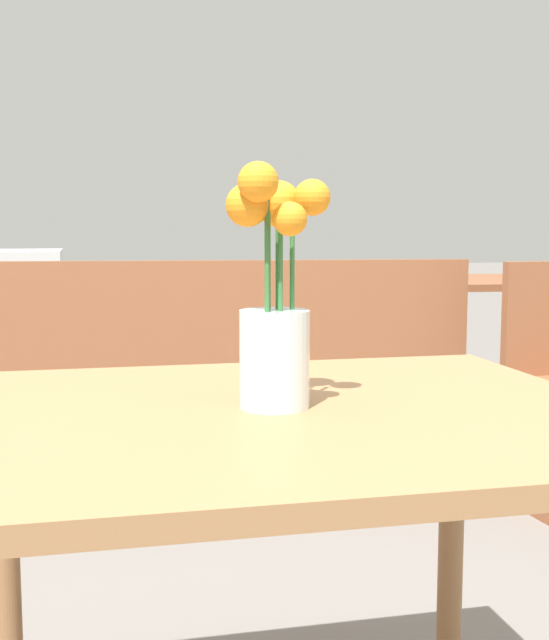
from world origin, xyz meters
name	(u,v)px	position (x,y,z in m)	size (l,w,h in m)	color
table_front	(282,472)	(0.00, 0.00, 0.61)	(1.00, 0.83, 0.71)	#9E7047
flower_vase	(273,308)	(-0.01, 0.01, 0.85)	(0.15, 0.15, 0.34)	silver
bench_middle	(199,360)	(0.19, 1.83, 0.48)	(2.03, 0.63, 0.85)	brown
table_back	(479,306)	(1.56, 2.22, 0.61)	(0.78, 0.84, 0.74)	brown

